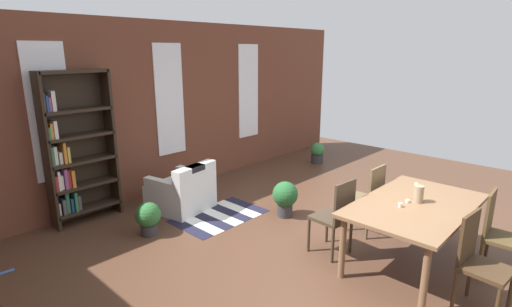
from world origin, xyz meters
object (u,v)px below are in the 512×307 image
object	(u,v)px
dining_chair_near_right	(499,232)
bookshelf_tall	(75,151)
dining_table	(415,210)
armchair_white	(183,192)
vase_on_table	(419,194)
potted_plant_by_shelf	(148,217)
potted_plant_corner	(317,152)
dining_chair_far_left	(336,215)
potted_plant_window	(285,197)
dining_chair_far_right	(368,197)
dining_chair_near_left	(478,260)

from	to	relation	value
dining_chair_near_right	bookshelf_tall	size ratio (longest dim) A/B	0.44
dining_table	bookshelf_tall	world-z (taller)	bookshelf_tall
armchair_white	bookshelf_tall	bearing A→B (deg)	150.03
vase_on_table	potted_plant_by_shelf	world-z (taller)	vase_on_table
potted_plant_corner	dining_chair_near_right	bearing A→B (deg)	-120.96
dining_chair_far_left	dining_chair_near_right	xyz separation A→B (m)	(0.80, -1.52, 0.00)
dining_chair_far_left	dining_chair_near_right	bearing A→B (deg)	-62.39
dining_chair_near_right	armchair_white	xyz separation A→B (m)	(-1.21, 3.99, -0.23)
dining_table	potted_plant_by_shelf	distance (m)	3.33
bookshelf_tall	potted_plant_corner	distance (m)	4.95
dining_table	potted_plant_window	xyz separation A→B (m)	(0.06, 1.90, -0.36)
dining_chair_far_left	dining_chair_near_right	world-z (taller)	same
dining_chair_far_right	dining_table	bearing A→B (deg)	-117.47
dining_chair_far_left	dining_chair_near_right	size ratio (longest dim) A/B	1.00
dining_chair_far_right	armchair_white	size ratio (longest dim) A/B	1.03
dining_table	potted_plant_corner	size ratio (longest dim) A/B	3.91
bookshelf_tall	vase_on_table	bearing A→B (deg)	-61.76
dining_chair_near_left	potted_plant_by_shelf	size ratio (longest dim) A/B	2.11
dining_chair_near_right	potted_plant_corner	world-z (taller)	dining_chair_near_right
dining_chair_near_right	bookshelf_tall	bearing A→B (deg)	117.55
vase_on_table	bookshelf_tall	size ratio (longest dim) A/B	0.09
dining_chair_far_left	potted_plant_by_shelf	distance (m)	2.45
vase_on_table	bookshelf_tall	bearing A→B (deg)	118.24
armchair_white	vase_on_table	bearing A→B (deg)	-74.88
dining_chair_near_left	dining_chair_far_right	world-z (taller)	same
dining_table	potted_plant_by_shelf	xyz separation A→B (m)	(-1.65, 2.86, -0.42)
dining_chair_near_right	armchair_white	distance (m)	4.18
vase_on_table	potted_plant_corner	xyz separation A→B (m)	(2.70, 3.18, -0.61)
dining_table	dining_chair_near_left	distance (m)	0.87
dining_chair_far_left	potted_plant_by_shelf	bearing A→B (deg)	120.83
dining_chair_near_left	armchair_white	distance (m)	4.02
potted_plant_window	dining_chair_far_right	bearing A→B (deg)	-73.39
dining_chair_near_right	potted_plant_window	world-z (taller)	dining_chair_near_right
dining_chair_far_right	dining_chair_near_left	bearing A→B (deg)	-117.30
dining_chair_far_left	bookshelf_tall	bearing A→B (deg)	117.52
armchair_white	potted_plant_by_shelf	xyz separation A→B (m)	(-0.84, -0.37, -0.03)
dining_chair_far_right	armchair_white	xyz separation A→B (m)	(-1.21, 2.47, -0.23)
dining_table	potted_plant_corner	xyz separation A→B (m)	(2.75, 3.18, -0.44)
dining_chair_near_left	armchair_white	size ratio (longest dim) A/B	1.03
potted_plant_corner	potted_plant_by_shelf	bearing A→B (deg)	-175.85
dining_chair_far_right	armchair_white	bearing A→B (deg)	116.11
armchair_white	potted_plant_by_shelf	world-z (taller)	armchair_white
dining_table	potted_plant_window	bearing A→B (deg)	88.32
dining_chair_near_left	potted_plant_corner	size ratio (longest dim) A/B	2.10
dining_chair_near_left	dining_chair_far_left	size ratio (longest dim) A/B	1.00
bookshelf_tall	potted_plant_by_shelf	world-z (taller)	bookshelf_tall
dining_chair_near_left	bookshelf_tall	size ratio (longest dim) A/B	0.44
bookshelf_tall	armchair_white	bearing A→B (deg)	-29.97
potted_plant_window	dining_chair_far_left	bearing A→B (deg)	-111.92
armchair_white	potted_plant_window	size ratio (longest dim) A/B	1.73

